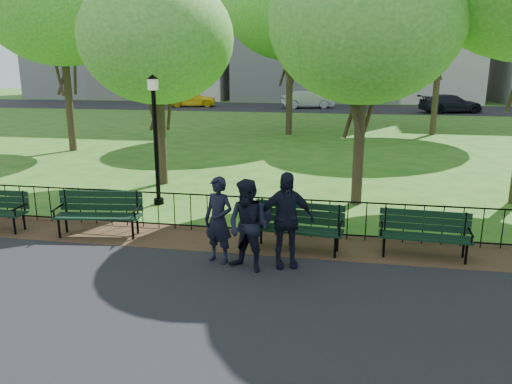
% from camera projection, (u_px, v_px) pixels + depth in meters
% --- Properties ---
extents(ground, '(120.00, 120.00, 0.00)m').
position_uv_depth(ground, '(250.00, 270.00, 9.51)').
color(ground, '#215E18').
extents(asphalt_path, '(60.00, 9.20, 0.01)m').
position_uv_depth(asphalt_path, '(198.00, 376.00, 6.27)').
color(asphalt_path, black).
rests_on(asphalt_path, ground).
extents(dirt_strip, '(60.00, 1.60, 0.01)m').
position_uv_depth(dirt_strip, '(263.00, 242.00, 10.93)').
color(dirt_strip, '#312414').
rests_on(dirt_strip, ground).
extents(far_street, '(70.00, 9.00, 0.01)m').
position_uv_depth(far_street, '(328.00, 108.00, 42.82)').
color(far_street, black).
rests_on(far_street, ground).
extents(iron_fence, '(24.06, 0.06, 1.00)m').
position_uv_depth(iron_fence, '(267.00, 214.00, 11.29)').
color(iron_fence, black).
rests_on(iron_fence, ground).
extents(park_bench_main, '(1.98, 0.77, 1.08)m').
position_uv_depth(park_bench_main, '(280.00, 219.00, 10.37)').
color(park_bench_main, black).
rests_on(park_bench_main, ground).
extents(park_bench_left_a, '(1.98, 0.84, 1.09)m').
position_uv_depth(park_bench_left_a, '(99.00, 209.00, 11.28)').
color(park_bench_left_a, black).
rests_on(park_bench_left_a, ground).
extents(park_bench_right_a, '(1.82, 0.66, 1.01)m').
position_uv_depth(park_bench_right_a, '(425.00, 229.00, 10.02)').
color(park_bench_right_a, black).
rests_on(park_bench_right_a, ground).
extents(lamppost, '(0.32, 0.32, 3.53)m').
position_uv_depth(lamppost, '(155.00, 135.00, 13.43)').
color(lamppost, black).
rests_on(lamppost, ground).
extents(tree_near_w, '(4.69, 4.69, 6.53)m').
position_uv_depth(tree_near_w, '(157.00, 38.00, 15.13)').
color(tree_near_w, '#2D2116').
rests_on(tree_near_w, ground).
extents(tree_near_e, '(5.02, 5.02, 7.00)m').
position_uv_depth(tree_near_e, '(365.00, 21.00, 12.74)').
color(tree_near_e, '#2D2116').
rests_on(tree_near_e, ground).
extents(tree_far_c, '(7.15, 7.15, 9.97)m').
position_uv_depth(tree_far_c, '(291.00, 0.00, 25.63)').
color(tree_far_c, '#2D2116').
rests_on(tree_far_c, ground).
extents(person_left, '(0.73, 0.60, 1.71)m').
position_uv_depth(person_left, '(219.00, 220.00, 9.67)').
color(person_left, black).
rests_on(person_left, asphalt_path).
extents(person_mid, '(0.96, 0.73, 1.75)m').
position_uv_depth(person_mid, '(248.00, 226.00, 9.25)').
color(person_mid, black).
rests_on(person_mid, asphalt_path).
extents(person_right, '(1.17, 0.75, 1.86)m').
position_uv_depth(person_right, '(285.00, 220.00, 9.44)').
color(person_right, black).
rests_on(person_right, asphalt_path).
extents(taxi, '(4.67, 2.90, 1.48)m').
position_uv_depth(taxi, '(191.00, 98.00, 44.06)').
color(taxi, yellow).
rests_on(taxi, far_street).
extents(sedan_silver, '(4.69, 2.81, 1.46)m').
position_uv_depth(sedan_silver, '(307.00, 100.00, 42.50)').
color(sedan_silver, '#A6A9AE').
rests_on(sedan_silver, far_street).
extents(sedan_dark, '(5.19, 3.22, 1.40)m').
position_uv_depth(sedan_dark, '(451.00, 104.00, 38.73)').
color(sedan_dark, black).
rests_on(sedan_dark, far_street).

